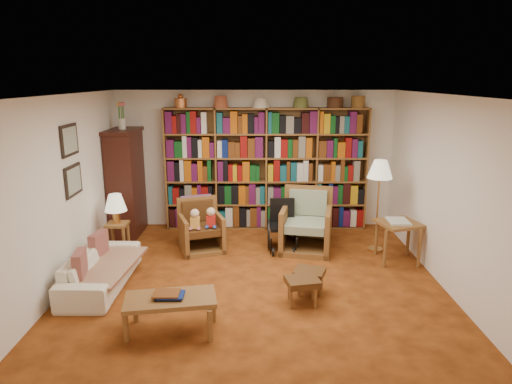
{
  "coord_description": "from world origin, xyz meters",
  "views": [
    {
      "loc": [
        0.01,
        -5.77,
        2.7
      ],
      "look_at": [
        0.01,
        0.6,
        1.11
      ],
      "focal_mm": 32.0,
      "sensor_mm": 36.0,
      "label": 1
    }
  ],
  "objects_px": {
    "sofa": "(101,269)",
    "side_table_papers": "(398,228)",
    "side_table_lamp": "(118,233)",
    "wheelchair": "(282,227)",
    "floor_lamp": "(380,173)",
    "footstool_a": "(309,274)",
    "coffee_table": "(170,302)",
    "armchair_sage": "(305,226)",
    "footstool_b": "(302,283)",
    "armchair_leather": "(202,228)"
  },
  "relations": [
    {
      "from": "sofa",
      "to": "coffee_table",
      "type": "relative_size",
      "value": 1.57
    },
    {
      "from": "side_table_papers",
      "to": "side_table_lamp",
      "type": "bearing_deg",
      "value": 176.41
    },
    {
      "from": "floor_lamp",
      "to": "coffee_table",
      "type": "distance_m",
      "value": 3.87
    },
    {
      "from": "side_table_lamp",
      "to": "wheelchair",
      "type": "height_order",
      "value": "wheelchair"
    },
    {
      "from": "coffee_table",
      "to": "footstool_a",
      "type": "bearing_deg",
      "value": 29.83
    },
    {
      "from": "side_table_lamp",
      "to": "armchair_leather",
      "type": "distance_m",
      "value": 1.31
    },
    {
      "from": "armchair_leather",
      "to": "footstool_a",
      "type": "distance_m",
      "value": 2.23
    },
    {
      "from": "side_table_lamp",
      "to": "footstool_a",
      "type": "relative_size",
      "value": 1.12
    },
    {
      "from": "floor_lamp",
      "to": "coffee_table",
      "type": "bearing_deg",
      "value": -139.49
    },
    {
      "from": "wheelchair",
      "to": "footstool_a",
      "type": "height_order",
      "value": "wheelchair"
    },
    {
      "from": "wheelchair",
      "to": "sofa",
      "type": "bearing_deg",
      "value": -151.35
    },
    {
      "from": "side_table_papers",
      "to": "footstool_a",
      "type": "height_order",
      "value": "side_table_papers"
    },
    {
      "from": "footstool_b",
      "to": "coffee_table",
      "type": "height_order",
      "value": "coffee_table"
    },
    {
      "from": "side_table_lamp",
      "to": "armchair_sage",
      "type": "xyz_separation_m",
      "value": [
        2.97,
        0.28,
        0.02
      ]
    },
    {
      "from": "side_table_lamp",
      "to": "coffee_table",
      "type": "xyz_separation_m",
      "value": [
        1.24,
        -2.27,
        -0.0
      ]
    },
    {
      "from": "coffee_table",
      "to": "floor_lamp",
      "type": "bearing_deg",
      "value": 40.51
    },
    {
      "from": "footstool_a",
      "to": "coffee_table",
      "type": "distance_m",
      "value": 1.86
    },
    {
      "from": "footstool_a",
      "to": "side_table_papers",
      "type": "bearing_deg",
      "value": 36.44
    },
    {
      "from": "armchair_sage",
      "to": "floor_lamp",
      "type": "relative_size",
      "value": 0.67
    },
    {
      "from": "floor_lamp",
      "to": "footstool_b",
      "type": "height_order",
      "value": "floor_lamp"
    },
    {
      "from": "wheelchair",
      "to": "coffee_table",
      "type": "distance_m",
      "value": 2.84
    },
    {
      "from": "side_table_papers",
      "to": "wheelchair",
      "type": "bearing_deg",
      "value": 163.68
    },
    {
      "from": "side_table_lamp",
      "to": "side_table_papers",
      "type": "distance_m",
      "value": 4.31
    },
    {
      "from": "sofa",
      "to": "floor_lamp",
      "type": "distance_m",
      "value": 4.32
    },
    {
      "from": "wheelchair",
      "to": "coffee_table",
      "type": "bearing_deg",
      "value": -118.49
    },
    {
      "from": "side_table_papers",
      "to": "footstool_b",
      "type": "bearing_deg",
      "value": -138.86
    },
    {
      "from": "side_table_lamp",
      "to": "armchair_leather",
      "type": "bearing_deg",
      "value": 11.19
    },
    {
      "from": "sofa",
      "to": "coffee_table",
      "type": "distance_m",
      "value": 1.61
    },
    {
      "from": "side_table_papers",
      "to": "footstool_b",
      "type": "relative_size",
      "value": 1.58
    },
    {
      "from": "sofa",
      "to": "armchair_sage",
      "type": "bearing_deg",
      "value": -63.0
    },
    {
      "from": "sofa",
      "to": "wheelchair",
      "type": "height_order",
      "value": "wheelchair"
    },
    {
      "from": "armchair_leather",
      "to": "footstool_b",
      "type": "xyz_separation_m",
      "value": [
        1.44,
        -1.9,
        -0.07
      ]
    },
    {
      "from": "armchair_sage",
      "to": "footstool_b",
      "type": "xyz_separation_m",
      "value": [
        -0.24,
        -1.92,
        -0.1
      ]
    },
    {
      "from": "armchair_leather",
      "to": "footstool_b",
      "type": "distance_m",
      "value": 2.38
    },
    {
      "from": "side_table_papers",
      "to": "coffee_table",
      "type": "distance_m",
      "value": 3.66
    },
    {
      "from": "armchair_sage",
      "to": "coffee_table",
      "type": "height_order",
      "value": "armchair_sage"
    },
    {
      "from": "sofa",
      "to": "floor_lamp",
      "type": "relative_size",
      "value": 1.11
    },
    {
      "from": "armchair_leather",
      "to": "footstool_a",
      "type": "height_order",
      "value": "armchair_leather"
    },
    {
      "from": "sofa",
      "to": "coffee_table",
      "type": "xyz_separation_m",
      "value": [
        1.14,
        -1.14,
        0.12
      ]
    },
    {
      "from": "side_table_lamp",
      "to": "wheelchair",
      "type": "xyz_separation_m",
      "value": [
        2.59,
        0.23,
        0.02
      ]
    },
    {
      "from": "side_table_lamp",
      "to": "footstool_b",
      "type": "bearing_deg",
      "value": -31.02
    },
    {
      "from": "side_table_papers",
      "to": "footstool_a",
      "type": "bearing_deg",
      "value": -143.56
    },
    {
      "from": "floor_lamp",
      "to": "footstool_b",
      "type": "xyz_separation_m",
      "value": [
        -1.36,
        -1.82,
        -1.0
      ]
    },
    {
      "from": "wheelchair",
      "to": "side_table_papers",
      "type": "xyz_separation_m",
      "value": [
        1.71,
        -0.5,
        0.15
      ]
    },
    {
      "from": "sofa",
      "to": "floor_lamp",
      "type": "bearing_deg",
      "value": -71.12
    },
    {
      "from": "sofa",
      "to": "side_table_papers",
      "type": "xyz_separation_m",
      "value": [
        4.2,
        0.86,
        0.28
      ]
    },
    {
      "from": "side_table_lamp",
      "to": "floor_lamp",
      "type": "xyz_separation_m",
      "value": [
        4.09,
        0.17,
        0.91
      ]
    },
    {
      "from": "floor_lamp",
      "to": "wheelchair",
      "type": "bearing_deg",
      "value": 177.84
    },
    {
      "from": "floor_lamp",
      "to": "coffee_table",
      "type": "relative_size",
      "value": 1.42
    },
    {
      "from": "side_table_lamp",
      "to": "floor_lamp",
      "type": "distance_m",
      "value": 4.2
    }
  ]
}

